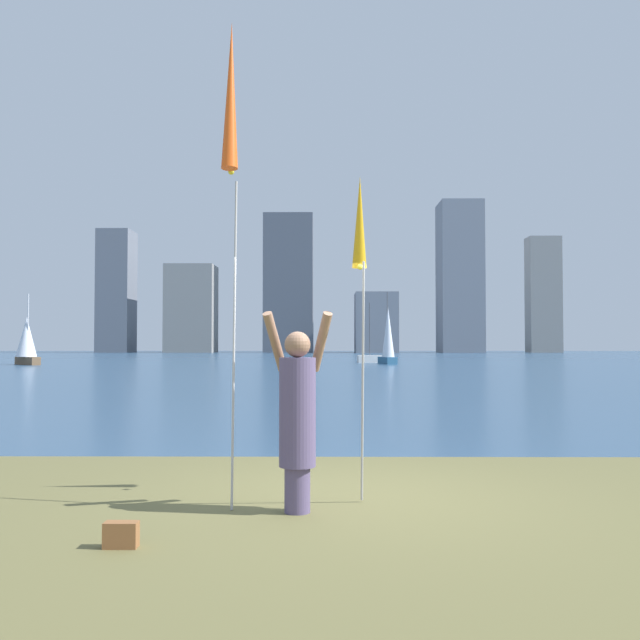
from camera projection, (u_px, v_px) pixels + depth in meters
name	position (u px, v px, depth m)	size (l,w,h in m)	color
ground	(329.00, 362.00, 58.22)	(120.00, 138.00, 0.12)	brown
person	(297.00, 413.00, 6.67)	(0.71, 0.53, 1.94)	#594C72
kite_flag_left	(231.00, 107.00, 6.66)	(0.16, 0.59, 4.76)	#B2B2B7
kite_flag_right	(360.00, 231.00, 7.45)	(0.16, 0.99, 3.41)	#B2B2B7
bag	(121.00, 535.00, 5.50)	(0.27, 0.13, 0.20)	brown
sailboat_0	(388.00, 338.00, 51.22)	(1.35, 2.00, 5.38)	#2D6084
sailboat_1	(370.00, 359.00, 54.60)	(1.97, 1.10, 4.77)	white
sailboat_2	(27.00, 340.00, 49.94)	(2.56, 2.46, 5.13)	brown
skyline_tower_0	(117.00, 291.00, 110.05)	(5.09, 5.73, 19.43)	slate
skyline_tower_1	(191.00, 309.00, 109.50)	(7.58, 6.53, 13.82)	gray
skyline_tower_2	(289.00, 284.00, 110.72)	(7.76, 7.24, 21.90)	#565B66
skyline_tower_3	(376.00, 323.00, 106.38)	(6.40, 7.41, 9.20)	gray
skyline_tower_4	(460.00, 277.00, 108.92)	(6.53, 7.06, 23.69)	gray
skyline_tower_5	(543.00, 295.00, 108.29)	(4.92, 3.53, 18.14)	gray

